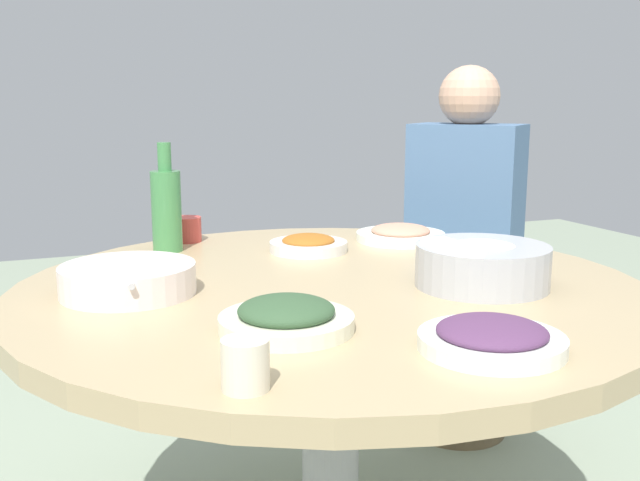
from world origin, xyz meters
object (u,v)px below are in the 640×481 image
green_bottle (166,208)px  diner_left (465,207)px  soup_bowl (128,280)px  tea_cup_near (187,229)px  stool_for_diner_left (459,367)px  dish_shrimp (401,234)px  rice_bowl (482,265)px  dish_stirfry (308,244)px  tea_cup_far (245,365)px  dish_greens (286,317)px  round_dining_table (331,327)px  dish_eggplant (492,337)px

green_bottle → diner_left: (0.98, 0.16, -0.07)m
soup_bowl → diner_left: 1.25m
tea_cup_near → stool_for_diner_left: 1.06m
green_bottle → diner_left: bearing=9.4°
dish_shrimp → rice_bowl: bearing=-99.1°
dish_shrimp → stool_for_diner_left: size_ratio=0.53×
dish_stirfry → tea_cup_far: (-0.39, -0.79, 0.02)m
rice_bowl → dish_greens: bearing=-165.3°
dish_stirfry → stool_for_diner_left: 0.89m
round_dining_table → dish_shrimp: 0.51m
green_bottle → stool_for_diner_left: (0.98, 0.16, -0.61)m
dish_greens → tea_cup_near: 0.82m
soup_bowl → tea_cup_far: size_ratio=4.21×
diner_left → tea_cup_near: bearing=-176.2°
dish_shrimp → dish_eggplant: size_ratio=1.06×
rice_bowl → soup_bowl: 0.71m
stool_for_diner_left → tea_cup_far: bearing=-133.9°
dish_shrimp → dish_eggplant: 0.87m
dish_greens → rice_bowl: bearing=14.7°
dish_stirfry → dish_eggplant: size_ratio=0.87×
rice_bowl → tea_cup_far: size_ratio=3.94×
stool_for_diner_left → green_bottle: bearing=-170.6°
dish_stirfry → tea_cup_far: bearing=-116.6°
soup_bowl → dish_greens: (0.21, -0.33, -0.01)m
rice_bowl → dish_shrimp: (0.08, 0.49, -0.03)m
rice_bowl → dish_shrimp: 0.50m
round_dining_table → dish_stirfry: size_ratio=6.70×
dish_stirfry → green_bottle: green_bottle is taller
rice_bowl → dish_stirfry: (-0.20, 0.45, -0.03)m
rice_bowl → tea_cup_near: bearing=123.3°
round_dining_table → dish_stirfry: 0.34m
dish_eggplant → green_bottle: green_bottle is taller
round_dining_table → tea_cup_near: bearing=108.3°
round_dining_table → dish_stirfry: (0.07, 0.31, 0.11)m
dish_greens → soup_bowl: bearing=122.3°
tea_cup_near → diner_left: (0.91, 0.06, 0.00)m
dish_greens → stool_for_diner_left: 1.37m
rice_bowl → dish_greens: size_ratio=1.20×
stool_for_diner_left → soup_bowl: bearing=-154.2°
round_dining_table → rice_bowl: bearing=-27.3°
tea_cup_far → dish_eggplant: bearing=0.8°
green_bottle → dish_shrimp: bearing=-9.3°
dish_greens → dish_eggplant: (0.26, -0.21, -0.00)m
green_bottle → tea_cup_near: size_ratio=3.58×
tea_cup_near → diner_left: 0.91m
dish_stirfry → diner_left: 0.72m
tea_cup_near → diner_left: diner_left is taller
soup_bowl → diner_left: bearing=25.8°
round_dining_table → stool_for_diner_left: bearing=40.2°
dish_eggplant → dish_shrimp: bearing=70.8°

